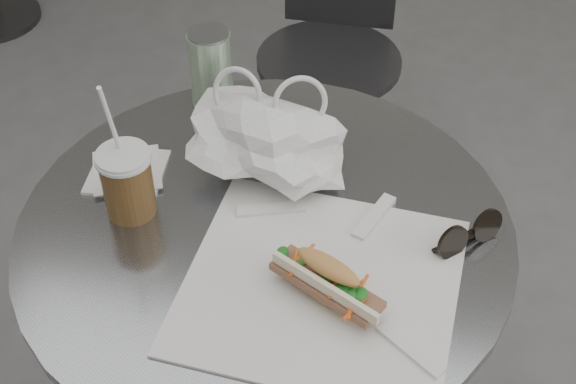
% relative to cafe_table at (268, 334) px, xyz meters
% --- Properties ---
extents(cafe_table, '(0.76, 0.76, 0.74)m').
position_rel_cafe_table_xyz_m(cafe_table, '(0.00, 0.00, 0.00)').
color(cafe_table, slate).
rests_on(cafe_table, ground).
extents(chair_far, '(0.37, 0.38, 0.71)m').
position_rel_cafe_table_xyz_m(chair_far, '(-0.07, 0.93, -0.15)').
color(chair_far, '#303033').
rests_on(chair_far, ground).
extents(sandwich_paper, '(0.39, 0.37, 0.00)m').
position_rel_cafe_table_xyz_m(sandwich_paper, '(0.11, -0.10, 0.28)').
color(sandwich_paper, white).
rests_on(sandwich_paper, cafe_table).
extents(banh_mi, '(0.22, 0.16, 0.07)m').
position_rel_cafe_table_xyz_m(banh_mi, '(0.12, -0.12, 0.31)').
color(banh_mi, tan).
rests_on(banh_mi, sandwich_paper).
extents(iced_coffee, '(0.08, 0.08, 0.24)m').
position_rel_cafe_table_xyz_m(iced_coffee, '(-0.21, -0.02, 0.33)').
color(iced_coffee, brown).
rests_on(iced_coffee, cafe_table).
extents(sunglasses, '(0.10, 0.10, 0.05)m').
position_rel_cafe_table_xyz_m(sunglasses, '(0.30, 0.03, 0.29)').
color(sunglasses, black).
rests_on(sunglasses, cafe_table).
extents(plastic_bag, '(0.26, 0.21, 0.12)m').
position_rel_cafe_table_xyz_m(plastic_bag, '(-0.03, 0.12, 0.34)').
color(plastic_bag, white).
rests_on(plastic_bag, cafe_table).
extents(napkin_stack, '(0.14, 0.14, 0.01)m').
position_rel_cafe_table_xyz_m(napkin_stack, '(-0.25, 0.06, 0.28)').
color(napkin_stack, white).
rests_on(napkin_stack, cafe_table).
extents(drink_can, '(0.08, 0.08, 0.14)m').
position_rel_cafe_table_xyz_m(drink_can, '(-0.17, 0.28, 0.35)').
color(drink_can, '#598E52').
rests_on(drink_can, cafe_table).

